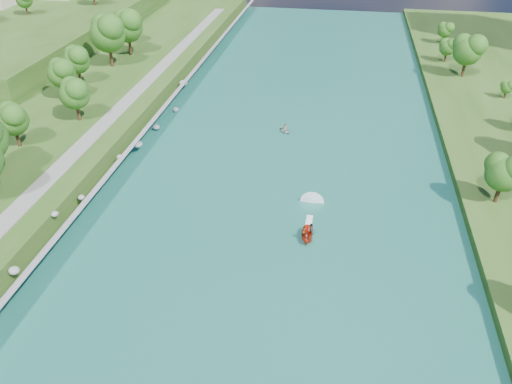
# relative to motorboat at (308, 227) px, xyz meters

# --- Properties ---
(ground) EXTENTS (260.00, 260.00, 0.00)m
(ground) POSITION_rel_motorboat_xyz_m (-6.00, -10.79, -0.72)
(ground) COLOR #2D5119
(ground) RESTS_ON ground
(river_water) EXTENTS (55.00, 240.00, 0.10)m
(river_water) POSITION_rel_motorboat_xyz_m (-6.00, 9.21, -0.67)
(river_water) COLOR #1A6453
(river_water) RESTS_ON ground
(ridge_west) EXTENTS (60.00, 120.00, 9.00)m
(ridge_west) POSITION_rel_motorboat_xyz_m (-88.50, 84.21, 3.78)
(ridge_west) COLOR #2D5119
(ridge_west) RESTS_ON ground
(riprap_bank) EXTENTS (4.37, 236.00, 4.12)m
(riprap_bank) POSITION_rel_motorboat_xyz_m (-31.84, 8.61, 1.07)
(riprap_bank) COLOR slate
(riprap_bank) RESTS_ON ground
(riverside_path) EXTENTS (3.00, 200.00, 0.10)m
(riverside_path) POSITION_rel_motorboat_xyz_m (-38.50, 9.21, 2.83)
(riverside_path) COLOR gray
(riverside_path) RESTS_ON berm_west
(motorboat) EXTENTS (3.60, 18.65, 2.20)m
(motorboat) POSITION_rel_motorboat_xyz_m (0.00, 0.00, 0.00)
(motorboat) COLOR red
(motorboat) RESTS_ON river_water
(raft) EXTENTS (3.54, 3.65, 1.63)m
(raft) POSITION_rel_motorboat_xyz_m (-6.96, 29.81, -0.25)
(raft) COLOR #96979E
(raft) RESTS_ON river_water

